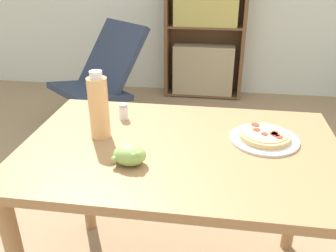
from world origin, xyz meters
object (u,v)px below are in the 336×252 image
drink_bottle (99,107)px  salt_shaker (124,112)px  pizza_on_plate (264,137)px  lounge_chair_near (99,96)px  bookshelf (205,33)px  grape_bunch (129,155)px

drink_bottle → salt_shaker: bearing=75.1°
pizza_on_plate → lounge_chair_near: (-1.21, 1.55, -0.48)m
salt_shaker → bookshelf: 2.36m
grape_bunch → salt_shaker: size_ratio=1.66×
lounge_chair_near → bookshelf: bearing=86.0°
drink_bottle → salt_shaker: (0.05, 0.17, -0.09)m
pizza_on_plate → bookshelf: bearing=98.2°
grape_bunch → bookshelf: (0.12, 2.71, -0.12)m
salt_shaker → lounge_chair_near: bearing=113.6°
drink_bottle → lounge_chair_near: drink_bottle is taller
drink_bottle → bookshelf: bearing=83.6°
lounge_chair_near → salt_shaker: bearing=-27.2°
grape_bunch → lounge_chair_near: bearing=112.4°
pizza_on_plate → grape_bunch: grape_bunch is taller
salt_shaker → bookshelf: bearing=84.2°
bookshelf → pizza_on_plate: bearing=-81.8°
bookshelf → drink_bottle: bearing=-96.4°
pizza_on_plate → grape_bunch: size_ratio=2.31×
pizza_on_plate → grape_bunch: bearing=-152.8°
bookshelf → grape_bunch: bearing=-92.6°
grape_bunch → lounge_chair_near: size_ratio=0.12×
drink_bottle → salt_shaker: drink_bottle is taller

